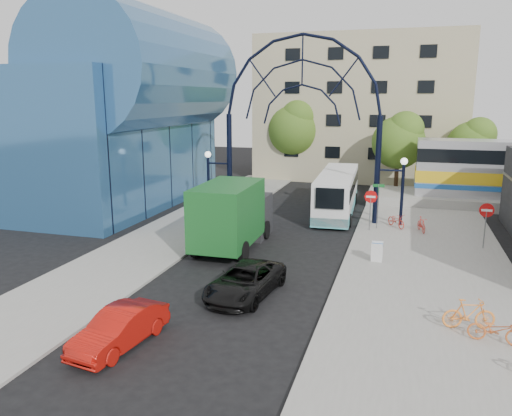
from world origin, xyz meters
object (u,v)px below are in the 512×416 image
(tree_north_b, at_px, (295,127))
(bike_far_b, at_px, (469,314))
(bike_near_a, at_px, (396,220))
(bike_near_b, at_px, (421,224))
(bike_far_a, at_px, (496,330))
(black_suv, at_px, (245,281))
(street_name_sign, at_px, (378,197))
(sandwich_board, at_px, (377,250))
(stop_sign, at_px, (371,200))
(tree_north_c, at_px, (473,143))
(gateway_arch, at_px, (302,90))
(do_not_enter_sign, at_px, (486,215))
(green_truck, at_px, (233,215))
(tree_north_a, at_px, (400,139))
(red_sedan, at_px, (120,328))
(city_bus, at_px, (337,192))

(tree_north_b, bearing_deg, bike_far_b, -66.90)
(bike_near_a, bearing_deg, bike_near_b, -59.88)
(bike_far_a, height_order, bike_far_b, bike_far_b)
(black_suv, relative_size, bike_far_b, 2.54)
(street_name_sign, relative_size, bike_near_a, 1.67)
(tree_north_b, height_order, bike_far_a, tree_north_b)
(sandwich_board, xyz_separation_m, black_suv, (-5.00, -5.75, -0.09))
(bike_far_a, bearing_deg, bike_near_b, 15.70)
(bike_near_b, height_order, bike_far_a, bike_far_a)
(stop_sign, bearing_deg, tree_north_c, 65.31)
(gateway_arch, height_order, bike_far_b, gateway_arch)
(do_not_enter_sign, bearing_deg, tree_north_c, 86.42)
(street_name_sign, relative_size, green_truck, 0.38)
(gateway_arch, relative_size, street_name_sign, 4.87)
(stop_sign, distance_m, sandwich_board, 6.20)
(do_not_enter_sign, distance_m, tree_north_a, 16.86)
(tree_north_c, height_order, bike_near_b, tree_north_c)
(do_not_enter_sign, bearing_deg, bike_near_b, 140.81)
(do_not_enter_sign, bearing_deg, street_name_sign, 155.84)
(street_name_sign, distance_m, tree_north_b, 19.81)
(bike_far_b, bearing_deg, tree_north_c, -18.82)
(sandwich_board, relative_size, red_sedan, 0.26)
(stop_sign, xyz_separation_m, bike_near_a, (1.56, 1.23, -1.43))
(do_not_enter_sign, distance_m, tree_north_c, 18.11)
(gateway_arch, distance_m, bike_far_b, 18.97)
(city_bus, distance_m, bike_near_a, 5.52)
(bike_near_a, xyz_separation_m, bike_far_b, (2.80, -13.85, 0.11))
(stop_sign, distance_m, bike_near_a, 2.45)
(street_name_sign, xyz_separation_m, tree_north_a, (0.92, 13.33, 2.48))
(do_not_enter_sign, height_order, sandwich_board, do_not_enter_sign)
(green_truck, height_order, bike_near_b, green_truck)
(bike_near_b, xyz_separation_m, bike_far_b, (1.31, -13.19, 0.10))
(gateway_arch, height_order, red_sedan, gateway_arch)
(red_sedan, xyz_separation_m, bike_near_a, (8.42, 18.31, -0.08))
(bike_near_b, height_order, bike_far_b, bike_far_b)
(tree_north_b, distance_m, green_truck, 23.60)
(tree_north_c, distance_m, red_sedan, 36.11)
(stop_sign, bearing_deg, tree_north_a, 84.58)
(sandwich_board, height_order, tree_north_b, tree_north_b)
(city_bus, distance_m, bike_near_b, 7.09)
(gateway_arch, xyz_separation_m, tree_north_b, (-3.88, 15.93, -3.29))
(tree_north_b, height_order, tree_north_c, tree_north_b)
(sandwich_board, distance_m, bike_near_b, 6.97)
(tree_north_b, height_order, bike_near_b, tree_north_b)
(sandwich_board, relative_size, bike_far_a, 0.56)
(tree_north_a, bearing_deg, black_suv, -102.12)
(red_sedan, height_order, bike_far_a, red_sedan)
(bike_far_b, bearing_deg, tree_north_a, -6.37)
(green_truck, height_order, red_sedan, green_truck)
(sandwich_board, bearing_deg, stop_sign, 97.57)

